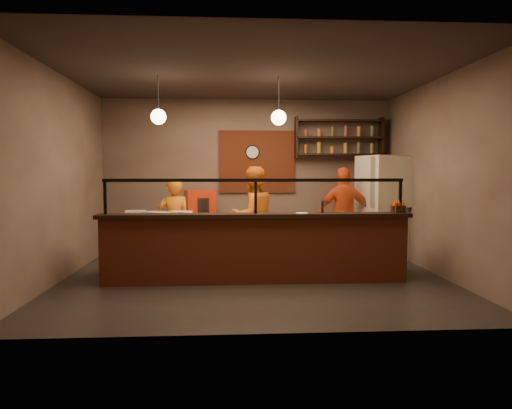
{
  "coord_description": "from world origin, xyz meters",
  "views": [
    {
      "loc": [
        -0.41,
        -7.12,
        1.67
      ],
      "look_at": [
        0.04,
        0.3,
        1.15
      ],
      "focal_mm": 32.0,
      "sensor_mm": 36.0,
      "label": 1
    }
  ],
  "objects": [
    {
      "name": "rolling_pin",
      "position": [
        -1.6,
        0.13,
        0.93
      ],
      "size": [
        0.35,
        0.09,
        0.06
      ],
      "primitive_type": "cylinder",
      "rotation": [
        0.0,
        1.57,
        -0.1
      ],
      "color": "yellow",
      "rests_on": "worktop"
    },
    {
      "name": "prep_tub_b",
      "position": [
        -1.9,
        0.27,
        0.98
      ],
      "size": [
        0.36,
        0.31,
        0.16
      ],
      "primitive_type": "cube",
      "rotation": [
        0.0,
        0.0,
        0.19
      ],
      "color": "silver",
      "rests_on": "worktop"
    },
    {
      "name": "wall_back",
      "position": [
        0.0,
        2.5,
        1.6
      ],
      "size": [
        6.0,
        0.0,
        6.0
      ],
      "primitive_type": "plane",
      "rotation": [
        1.57,
        0.0,
        0.0
      ],
      "color": "#756456",
      "rests_on": "floor"
    },
    {
      "name": "sneeze_guard",
      "position": [
        0.0,
        -0.3,
        1.37
      ],
      "size": [
        4.5,
        0.05,
        0.52
      ],
      "color": "white",
      "rests_on": "counter_ledge"
    },
    {
      "name": "red_cooler",
      "position": [
        -0.99,
        2.15,
        0.66
      ],
      "size": [
        0.67,
        0.64,
        1.32
      ],
      "primitive_type": "cube",
      "rotation": [
        0.0,
        0.0,
        0.25
      ],
      "color": "red",
      "rests_on": "floor"
    },
    {
      "name": "brick_patch",
      "position": [
        0.2,
        2.47,
        1.9
      ],
      "size": [
        1.6,
        0.04,
        1.3
      ],
      "primitive_type": "cube",
      "color": "brown",
      "rests_on": "wall_back"
    },
    {
      "name": "cook_right",
      "position": [
        1.8,
        1.42,
        0.89
      ],
      "size": [
        1.05,
        0.45,
        1.78
      ],
      "primitive_type": "imported",
      "rotation": [
        0.0,
        0.0,
        3.16
      ],
      "color": "#DA4514",
      "rests_on": "floor"
    },
    {
      "name": "wall_shelving",
      "position": [
        1.9,
        2.32,
        2.4
      ],
      "size": [
        1.84,
        0.28,
        0.85
      ],
      "color": "black",
      "rests_on": "wall_back"
    },
    {
      "name": "wall_left",
      "position": [
        -3.0,
        0.0,
        1.6
      ],
      "size": [
        0.0,
        5.0,
        5.0
      ],
      "primitive_type": "plane",
      "rotation": [
        1.57,
        0.0,
        1.57
      ],
      "color": "#756456",
      "rests_on": "floor"
    },
    {
      "name": "cook_mid",
      "position": [
        0.02,
        0.94,
        0.89
      ],
      "size": [
        1.07,
        0.98,
        1.78
      ],
      "primitive_type": "imported",
      "rotation": [
        0.0,
        0.0,
        3.58
      ],
      "color": "#C56012",
      "rests_on": "floor"
    },
    {
      "name": "service_counter",
      "position": [
        0.0,
        -0.3,
        0.5
      ],
      "size": [
        4.6,
        0.25,
        1.0
      ],
      "primitive_type": "cube",
      "color": "brown",
      "rests_on": "floor"
    },
    {
      "name": "cook_left",
      "position": [
        -1.37,
        0.98,
        0.79
      ],
      "size": [
        0.63,
        0.48,
        1.57
      ],
      "primitive_type": "imported",
      "rotation": [
        0.0,
        0.0,
        3.33
      ],
      "color": "#C86712",
      "rests_on": "floor"
    },
    {
      "name": "prep_tub_a",
      "position": [
        -1.19,
        0.2,
        0.98
      ],
      "size": [
        0.39,
        0.36,
        0.16
      ],
      "primitive_type": "cube",
      "rotation": [
        0.0,
        0.0,
        -0.42
      ],
      "color": "silver",
      "rests_on": "worktop"
    },
    {
      "name": "ceiling",
      "position": [
        0.0,
        0.0,
        3.2
      ],
      "size": [
        6.0,
        6.0,
        0.0
      ],
      "primitive_type": "plane",
      "rotation": [
        3.14,
        0.0,
        0.0
      ],
      "color": "#352C29",
      "rests_on": "wall_back"
    },
    {
      "name": "wall_right",
      "position": [
        3.0,
        0.0,
        1.6
      ],
      "size": [
        0.0,
        5.0,
        5.0
      ],
      "primitive_type": "plane",
      "rotation": [
        1.57,
        0.0,
        -1.57
      ],
      "color": "#756456",
      "rests_on": "floor"
    },
    {
      "name": "pendant_right",
      "position": [
        0.4,
        0.2,
        2.55
      ],
      "size": [
        0.24,
        0.24,
        0.77
      ],
      "color": "black",
      "rests_on": "ceiling"
    },
    {
      "name": "condiment_caddy",
      "position": [
        2.2,
        -0.26,
        1.11
      ],
      "size": [
        0.2,
        0.16,
        0.11
      ],
      "primitive_type": "cube",
      "rotation": [
        0.0,
        0.0,
        -0.06
      ],
      "color": "black",
      "rests_on": "counter_ledge"
    },
    {
      "name": "pendant_left",
      "position": [
        -1.5,
        0.2,
        2.55
      ],
      "size": [
        0.24,
        0.24,
        0.77
      ],
      "color": "black",
      "rests_on": "ceiling"
    },
    {
      "name": "fridge",
      "position": [
        2.6,
        1.52,
        1.0
      ],
      "size": [
        1.03,
        0.99,
        2.0
      ],
      "primitive_type": "cube",
      "rotation": [
        0.0,
        0.0,
        0.31
      ],
      "color": "beige",
      "rests_on": "floor"
    },
    {
      "name": "counter_ledge",
      "position": [
        0.0,
        -0.3,
        1.03
      ],
      "size": [
        4.7,
        0.37,
        0.06
      ],
      "primitive_type": "cube",
      "color": "black",
      "rests_on": "service_counter"
    },
    {
      "name": "floor",
      "position": [
        0.0,
        0.0,
        0.0
      ],
      "size": [
        6.0,
        6.0,
        0.0
      ],
      "primitive_type": "plane",
      "color": "black",
      "rests_on": "ground"
    },
    {
      "name": "worktop",
      "position": [
        0.0,
        0.2,
        0.88
      ],
      "size": [
        4.6,
        0.75,
        0.05
      ],
      "primitive_type": "cube",
      "color": "white",
      "rests_on": "worktop_cabinet"
    },
    {
      "name": "small_plate",
      "position": [
        0.69,
        -0.36,
        1.07
      ],
      "size": [
        0.21,
        0.21,
        0.01
      ],
      "primitive_type": "cylinder",
      "rotation": [
        0.0,
        0.0,
        -0.15
      ],
      "color": "white",
      "rests_on": "counter_ledge"
    },
    {
      "name": "worktop_cabinet",
      "position": [
        0.0,
        0.2,
        0.42
      ],
      "size": [
        4.6,
        0.75,
        0.85
      ],
      "primitive_type": "cube",
      "color": "gray",
      "rests_on": "floor"
    },
    {
      "name": "wall_clock",
      "position": [
        0.1,
        2.46,
        2.1
      ],
      "size": [
        0.3,
        0.04,
        0.3
      ],
      "primitive_type": "cylinder",
      "rotation": [
        1.57,
        0.0,
        0.0
      ],
      "color": "black",
      "rests_on": "wall_back"
    },
    {
      "name": "wall_front",
      "position": [
        0.0,
        -2.5,
        1.6
      ],
      "size": [
        6.0,
        0.0,
        6.0
      ],
      "primitive_type": "plane",
      "rotation": [
        -1.57,
        0.0,
        0.0
      ],
      "color": "#756456",
      "rests_on": "floor"
    },
    {
      "name": "pepper_mill",
      "position": [
        1.03,
        -0.22,
        1.15
      ],
      "size": [
        0.04,
        0.04,
        0.18
      ],
      "primitive_type": "cylinder",
      "rotation": [
        0.0,
        0.0,
        0.08
      ],
      "color": "black",
      "rests_on": "counter_ledge"
    },
    {
      "name": "prep_tub_c",
      "position": [
        -1.53,
        0.02,
        0.98
      ],
      "size": [
        0.41,
        0.38,
        0.17
      ],
      "primitive_type": "cube",
      "rotation": [
        0.0,
        0.0,
        -0.43
      ],
      "color": "silver",
      "rests_on": "worktop"
    },
    {
      "name": "pizza_dough",
      "position": [
        -0.11,
        0.09,
        0.91
      ],
      "size": [
        0.52,
        0.52,
        0.01
      ],
      "primitive_type": "cylinder",
      "rotation": [
        0.0,
        0.0,
        0.14
      ],
      "color": "beige",
      "rests_on": "worktop"
    }
  ]
}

